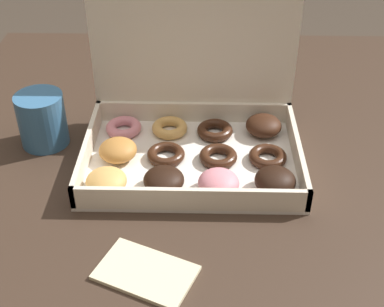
# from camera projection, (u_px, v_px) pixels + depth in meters

# --- Properties ---
(dining_table) EXTENTS (1.01, 1.03, 0.75)m
(dining_table) POSITION_uv_depth(u_px,v_px,m) (208.00, 200.00, 0.98)
(dining_table) COLOR #38281E
(dining_table) RESTS_ON ground_plane
(donut_box) EXTENTS (0.36, 0.26, 0.27)m
(donut_box) POSITION_uv_depth(u_px,v_px,m) (193.00, 130.00, 0.89)
(donut_box) COLOR silver
(donut_box) RESTS_ON dining_table
(coffee_mug) EXTENTS (0.08, 0.08, 0.09)m
(coffee_mug) POSITION_uv_depth(u_px,v_px,m) (42.00, 119.00, 0.92)
(coffee_mug) COLOR teal
(coffee_mug) RESTS_ON dining_table
(paper_napkin) EXTENTS (0.15, 0.12, 0.01)m
(paper_napkin) POSITION_uv_depth(u_px,v_px,m) (146.00, 273.00, 0.70)
(paper_napkin) COLOR beige
(paper_napkin) RESTS_ON dining_table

